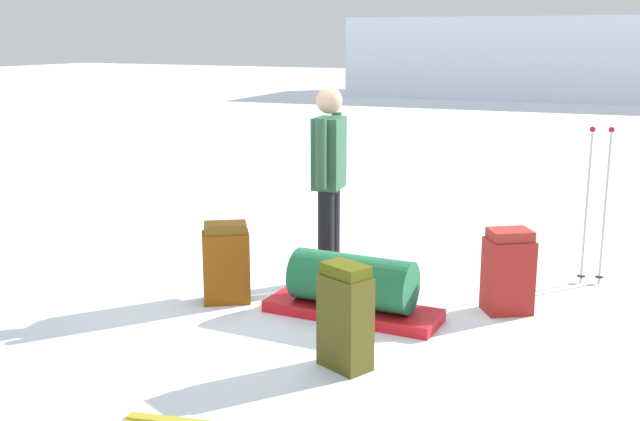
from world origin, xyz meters
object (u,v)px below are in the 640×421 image
object	(u,v)px
backpack_bright	(345,317)
ski_poles_planted_near	(597,198)
skier_standing	(329,176)
gear_sled	(353,288)
backpack_large_dark	(226,263)
backpack_small_spare	(508,272)

from	to	relation	value
backpack_bright	ski_poles_planted_near	bearing A→B (deg)	64.78
skier_standing	gear_sled	bearing A→B (deg)	-51.31
backpack_bright	gear_sled	distance (m)	0.94
backpack_bright	gear_sled	size ratio (longest dim) A/B	0.52
backpack_large_dark	backpack_small_spare	size ratio (longest dim) A/B	0.99
ski_poles_planted_near	gear_sled	bearing A→B (deg)	-132.65
backpack_bright	ski_poles_planted_near	distance (m)	2.84
backpack_large_dark	backpack_bright	xyz separation A→B (m)	(1.39, -0.73, 0.02)
skier_standing	gear_sled	xyz separation A→B (m)	(0.51, -0.64, -0.73)
backpack_bright	ski_poles_planted_near	xyz separation A→B (m)	(1.20, 2.54, 0.42)
backpack_bright	gear_sled	xyz separation A→B (m)	(-0.34, 0.87, -0.12)
backpack_large_dark	ski_poles_planted_near	bearing A→B (deg)	34.99
skier_standing	backpack_small_spare	size ratio (longest dim) A/B	2.56
backpack_bright	ski_poles_planted_near	world-z (taller)	ski_poles_planted_near
backpack_bright	gear_sled	world-z (taller)	backpack_bright
skier_standing	backpack_small_spare	bearing A→B (deg)	-0.36
backpack_large_dark	backpack_bright	size ratio (longest dim) A/B	0.94
skier_standing	gear_sled	world-z (taller)	skier_standing
skier_standing	backpack_large_dark	bearing A→B (deg)	-124.35
skier_standing	backpack_bright	size ratio (longest dim) A/B	2.42
backpack_large_dark	ski_poles_planted_near	xyz separation A→B (m)	(2.58, 1.81, 0.44)
backpack_large_dark	backpack_small_spare	distance (m)	2.23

